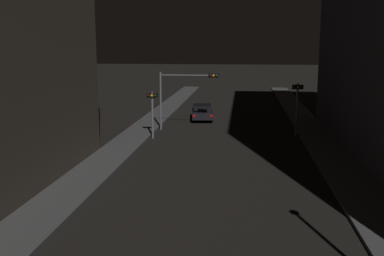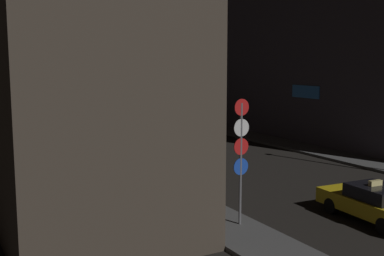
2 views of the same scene
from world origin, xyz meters
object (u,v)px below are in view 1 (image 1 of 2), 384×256
(traffic_light_left_kerb, at_px, (152,105))
(traffic_light_right_kerb, at_px, (297,99))
(traffic_light_overhead, at_px, (184,87))
(far_car, at_px, (202,112))

(traffic_light_left_kerb, xyz_separation_m, traffic_light_right_kerb, (10.56, 2.07, 0.34))
(traffic_light_overhead, bearing_deg, traffic_light_left_kerb, -119.31)
(traffic_light_overhead, bearing_deg, far_car, 79.27)
(traffic_light_overhead, distance_m, traffic_light_right_kerb, 8.77)
(far_car, distance_m, traffic_light_left_kerb, 9.16)
(far_car, height_order, traffic_light_overhead, traffic_light_overhead)
(traffic_light_overhead, bearing_deg, traffic_light_right_kerb, -8.84)
(traffic_light_left_kerb, relative_size, traffic_light_right_kerb, 0.87)
(far_car, distance_m, traffic_light_overhead, 5.85)
(traffic_light_overhead, height_order, traffic_light_right_kerb, traffic_light_overhead)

